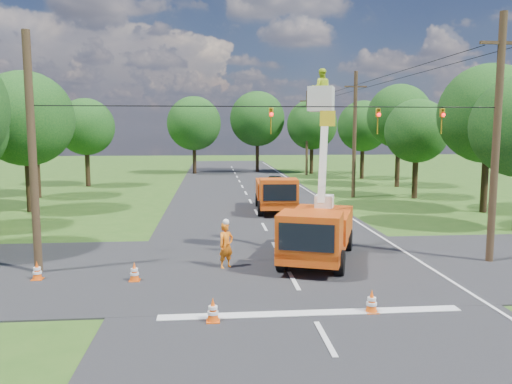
{
  "coord_description": "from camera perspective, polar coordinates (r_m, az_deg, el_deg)",
  "views": [
    {
      "loc": [
        -2.88,
        -17.15,
        5.42
      ],
      "look_at": [
        -0.89,
        5.3,
        2.6
      ],
      "focal_mm": 35.0,
      "sensor_mm": 36.0,
      "label": 1
    }
  ],
  "objects": [
    {
      "name": "ground_worker",
      "position": [
        19.68,
        -3.44,
        -6.12
      ],
      "size": [
        0.79,
        0.74,
        1.82
      ],
      "primitive_type": "imported",
      "rotation": [
        0.0,
        0.0,
        0.62
      ],
      "color": "orange",
      "rests_on": "ground"
    },
    {
      "name": "tree_right_e",
      "position": [
        56.66,
        12.14,
        7.36
      ],
      "size": [
        5.6,
        5.6,
        8.63
      ],
      "color": "#382616",
      "rests_on": "ground"
    },
    {
      "name": "pole_right_far",
      "position": [
        60.23,
        5.85,
        6.79
      ],
      "size": [
        1.8,
        0.3,
        10.0
      ],
      "color": "#4C3823",
      "rests_on": "ground"
    },
    {
      "name": "stop_bar",
      "position": [
        15.24,
        6.35,
        -13.74
      ],
      "size": [
        9.0,
        0.45,
        0.02
      ],
      "primitive_type": "cube",
      "color": "silver",
      "rests_on": "ground"
    },
    {
      "name": "tree_right_d",
      "position": [
        49.44,
        16.05,
        8.31
      ],
      "size": [
        6.0,
        6.0,
        9.7
      ],
      "color": "#382616",
      "rests_on": "ground"
    },
    {
      "name": "road_cross",
      "position": [
        20.11,
        3.39,
        -8.52
      ],
      "size": [
        56.0,
        10.0,
        0.07
      ],
      "primitive_type": "cube",
      "color": "black",
      "rests_on": "ground"
    },
    {
      "name": "traffic_cone_3",
      "position": [
        18.61,
        -13.72,
        -8.86
      ],
      "size": [
        0.38,
        0.38,
        0.71
      ],
      "color": "#F6540C",
      "rests_on": "ground"
    },
    {
      "name": "tree_right_b",
      "position": [
        35.93,
        25.03,
        8.09
      ],
      "size": [
        6.4,
        6.4,
        9.65
      ],
      "color": "#382616",
      "rests_on": "ground"
    },
    {
      "name": "traffic_cone_6",
      "position": [
        33.89,
        7.54,
        -1.52
      ],
      "size": [
        0.38,
        0.38,
        0.71
      ],
      "color": "#F6540C",
      "rests_on": "ground"
    },
    {
      "name": "tree_far_c",
      "position": [
        62.39,
        6.42,
        7.67
      ],
      "size": [
        6.2,
        6.2,
        9.18
      ],
      "color": "#382616",
      "rests_on": "ground"
    },
    {
      "name": "traffic_cone_1",
      "position": [
        15.52,
        13.08,
        -12.09
      ],
      "size": [
        0.38,
        0.38,
        0.71
      ],
      "color": "#F6540C",
      "rests_on": "ground"
    },
    {
      "name": "ground",
      "position": [
        37.65,
        -0.64,
        -1.15
      ],
      "size": [
        140.0,
        140.0,
        0.0
      ],
      "primitive_type": "plane",
      "color": "#2D5419",
      "rests_on": "ground"
    },
    {
      "name": "road_main",
      "position": [
        37.65,
        -0.64,
        -1.15
      ],
      "size": [
        12.0,
        100.0,
        0.06
      ],
      "primitive_type": "cube",
      "color": "black",
      "rests_on": "ground"
    },
    {
      "name": "tree_far_a",
      "position": [
        62.19,
        -7.1,
        7.78
      ],
      "size": [
        6.6,
        6.6,
        9.5
      ],
      "color": "#382616",
      "rests_on": "ground"
    },
    {
      "name": "tree_right_c",
      "position": [
        41.4,
        17.9,
        6.64
      ],
      "size": [
        5.0,
        5.0,
        7.83
      ],
      "color": "#382616",
      "rests_on": "ground"
    },
    {
      "name": "tree_left_f",
      "position": [
        50.57,
        -18.87,
        7.05
      ],
      "size": [
        5.4,
        5.4,
        8.4
      ],
      "color": "#382616",
      "rests_on": "ground"
    },
    {
      "name": "pole_right_mid",
      "position": [
        40.77,
        11.2,
        6.55
      ],
      "size": [
        1.8,
        0.3,
        10.0
      ],
      "color": "#4C3823",
      "rests_on": "ground"
    },
    {
      "name": "pole_right_near",
      "position": [
        22.28,
        25.78,
        5.62
      ],
      "size": [
        1.8,
        0.3,
        10.0
      ],
      "color": "#4C3823",
      "rests_on": "ground"
    },
    {
      "name": "edge_line",
      "position": [
        38.49,
        7.7,
        -1.03
      ],
      "size": [
        0.12,
        90.0,
        0.02
      ],
      "primitive_type": "cube",
      "color": "silver",
      "rests_on": "ground"
    },
    {
      "name": "tree_left_d",
      "position": [
        36.24,
        -24.85,
        7.59
      ],
      "size": [
        6.2,
        6.2,
        9.24
      ],
      "color": "#382616",
      "rests_on": "ground"
    },
    {
      "name": "bucket_truck",
      "position": [
        20.68,
        7.05,
        -3.44
      ],
      "size": [
        4.3,
        6.7,
        7.88
      ],
      "rotation": [
        0.0,
        0.0,
        -0.35
      ],
      "color": "#C5500D",
      "rests_on": "ground"
    },
    {
      "name": "distant_car",
      "position": [
        44.57,
        2.08,
        1.03
      ],
      "size": [
        2.52,
        4.31,
        1.38
      ],
      "primitive_type": "imported",
      "rotation": [
        0.0,
        0.0,
        -0.23
      ],
      "color": "black",
      "rests_on": "ground"
    },
    {
      "name": "second_truck",
      "position": [
        33.08,
        2.32,
        -0.13
      ],
      "size": [
        2.83,
        6.51,
        2.39
      ],
      "rotation": [
        0.0,
        0.0,
        -0.05
      ],
      "color": "#C5500D",
      "rests_on": "ground"
    },
    {
      "name": "tree_left_e",
      "position": [
        43.45,
        -24.01,
        7.93
      ],
      "size": [
        5.8,
        5.8,
        9.41
      ],
      "color": "#382616",
      "rests_on": "ground"
    },
    {
      "name": "tree_far_b",
      "position": [
        64.43,
        0.15,
        8.36
      ],
      "size": [
        7.0,
        7.0,
        10.32
      ],
      "color": "#382616",
      "rests_on": "ground"
    },
    {
      "name": "signal_span",
      "position": [
        19.82,
        9.96,
        8.35
      ],
      "size": [
        18.0,
        0.29,
        1.07
      ],
      "color": "black",
      "rests_on": "ground"
    },
    {
      "name": "traffic_cone_2",
      "position": [
        29.49,
        7.8,
        -2.82
      ],
      "size": [
        0.38,
        0.38,
        0.71
      ],
      "color": "#F6540C",
      "rests_on": "ground"
    },
    {
      "name": "traffic_cone_0",
      "position": [
        14.5,
        -4.95,
        -13.31
      ],
      "size": [
        0.38,
        0.38,
        0.71
      ],
      "color": "#F6540C",
      "rests_on": "ground"
    },
    {
      "name": "traffic_cone_4",
      "position": [
        19.88,
        -23.74,
        -8.23
      ],
      "size": [
        0.38,
        0.38,
        0.71
      ],
      "color": "#F6540C",
      "rests_on": "ground"
    },
    {
      "name": "pole_left",
      "position": [
        20.28,
        -24.18,
        3.91
      ],
      "size": [
        0.3,
        0.3,
        9.0
      ],
      "color": "#4C3823",
      "rests_on": "ground"
    }
  ]
}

